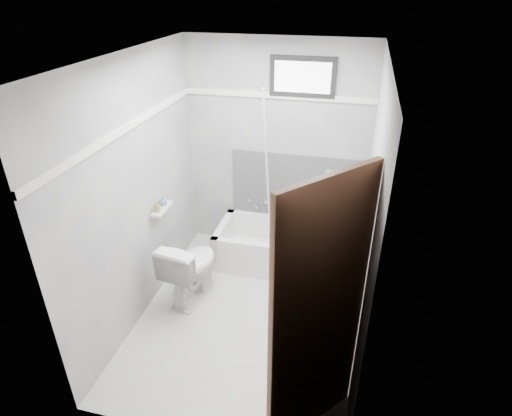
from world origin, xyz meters
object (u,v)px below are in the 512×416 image
(door, at_px, (358,363))
(office_chair, at_px, (325,220))
(bathtub, at_px, (284,247))
(toilet, at_px, (191,268))
(soap_bottle_a, at_px, (157,207))
(soap_bottle_b, at_px, (163,201))

(door, bearing_deg, office_chair, 99.41)
(office_chair, distance_m, door, 2.33)
(bathtub, distance_m, toilet, 1.12)
(office_chair, relative_size, door, 0.48)
(toilet, xyz_separation_m, soap_bottle_a, (-0.32, 0.06, 0.62))
(office_chair, distance_m, toilet, 1.50)
(office_chair, height_order, soap_bottle_b, office_chair)
(door, bearing_deg, toilet, 138.10)
(toilet, bearing_deg, soap_bottle_a, -1.14)
(bathtub, xyz_separation_m, toilet, (-0.80, -0.77, 0.13))
(office_chair, bearing_deg, toilet, -125.32)
(toilet, distance_m, door, 2.25)
(office_chair, bearing_deg, door, -59.83)
(office_chair, xyz_separation_m, toilet, (-1.23, -0.82, -0.25))
(bathtub, bearing_deg, toilet, -135.98)
(bathtub, bearing_deg, soap_bottle_a, -147.47)
(soap_bottle_a, xyz_separation_m, soap_bottle_b, (0.00, 0.14, -0.01))
(door, relative_size, soap_bottle_b, 19.60)
(office_chair, xyz_separation_m, soap_bottle_a, (-1.55, -0.77, 0.37))
(office_chair, xyz_separation_m, soap_bottle_b, (-1.55, -0.63, 0.36))
(office_chair, relative_size, soap_bottle_b, 9.32)
(toilet, bearing_deg, bathtub, -126.67)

